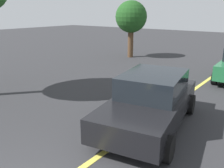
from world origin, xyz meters
The scene contains 3 objects.
lane_marking_centre centered at (3.00, 0.00, 0.01)m, with size 28.00×0.16×0.01m, color #E0D14C.
car_black_crossing centered at (4.53, -0.14, 0.79)m, with size 4.72×2.72×1.57m.
tree_left_verge centered at (13.54, 6.47, 2.82)m, with size 2.22×2.22×3.98m.
Camera 1 is at (-1.43, -3.29, 3.29)m, focal length 39.18 mm.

